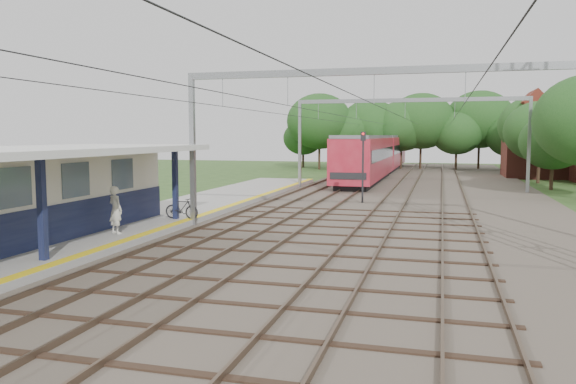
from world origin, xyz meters
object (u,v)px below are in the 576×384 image
(bicycle, at_px, (182,208))
(train, at_px, (378,154))
(person, at_px, (116,210))
(signal_post, at_px, (363,159))

(bicycle, height_order, train, train)
(person, bearing_deg, signal_post, -93.36)
(person, bearing_deg, bicycle, -76.06)
(person, relative_size, signal_post, 0.43)
(person, height_order, signal_post, signal_post)
(person, xyz_separation_m, signal_post, (7.72, 14.76, 1.52))
(signal_post, bearing_deg, bicycle, -127.27)
(bicycle, distance_m, signal_post, 12.76)
(bicycle, xyz_separation_m, train, (5.10, 36.02, 1.44))
(signal_post, bearing_deg, person, -121.45)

